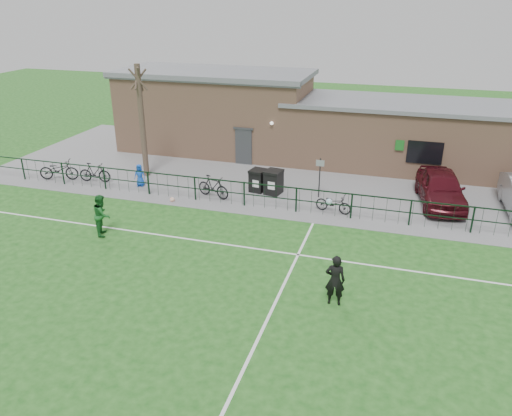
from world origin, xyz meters
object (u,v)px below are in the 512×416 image
(bare_tree, at_px, (142,122))
(outfield_player, at_px, (102,215))
(bicycle_e, at_px, (333,203))
(wheelie_bin_left, at_px, (258,181))
(wheelie_bin_right, at_px, (274,183))
(sign_post, at_px, (319,178))
(ball_ground, at_px, (172,200))
(bicycle_a, at_px, (59,170))
(bicycle_b, at_px, (95,172))
(car_maroon, at_px, (441,188))
(bicycle_d, at_px, (213,187))
(spectator_child, at_px, (140,175))

(bare_tree, relative_size, outfield_player, 3.44)
(bicycle_e, bearing_deg, bare_tree, 90.32)
(wheelie_bin_left, distance_m, outfield_player, 8.11)
(bicycle_e, bearing_deg, wheelie_bin_right, 76.79)
(bare_tree, relative_size, wheelie_bin_right, 5.32)
(sign_post, distance_m, ball_ground, 7.20)
(bicycle_a, distance_m, bicycle_b, 2.07)
(wheelie_bin_right, height_order, car_maroon, car_maroon)
(outfield_player, height_order, ball_ground, outfield_player)
(car_maroon, height_order, bicycle_a, car_maroon)
(bicycle_a, bearing_deg, bicycle_d, -105.84)
(wheelie_bin_left, xyz_separation_m, ball_ground, (-3.55, -2.56, -0.43))
(bicycle_a, bearing_deg, wheelie_bin_left, -98.09)
(bicycle_a, bearing_deg, ball_ground, -114.47)
(bicycle_d, bearing_deg, wheelie_bin_left, -34.64)
(car_maroon, height_order, bicycle_d, car_maroon)
(bicycle_d, distance_m, bicycle_e, 5.92)
(car_maroon, xyz_separation_m, bicycle_a, (-19.46, -2.41, -0.26))
(wheelie_bin_left, height_order, car_maroon, car_maroon)
(sign_post, bearing_deg, bicycle_d, -162.90)
(car_maroon, bearing_deg, bare_tree, 173.77)
(bare_tree, bearing_deg, spectator_child, -72.58)
(wheelie_bin_right, xyz_separation_m, bicycle_b, (-9.51, -1.14, -0.04))
(spectator_child, bearing_deg, sign_post, -3.30)
(ball_ground, bearing_deg, bicycle_a, 171.58)
(wheelie_bin_left, height_order, wheelie_bin_right, wheelie_bin_right)
(bare_tree, bearing_deg, wheelie_bin_left, -4.18)
(bicycle_b, xyz_separation_m, ball_ground, (5.12, -1.31, -0.43))
(wheelie_bin_right, bearing_deg, bare_tree, -174.74)
(bicycle_b, bearing_deg, ball_ground, -112.18)
(bicycle_b, relative_size, spectator_child, 1.49)
(bicycle_e, distance_m, ball_ground, 7.69)
(bicycle_b, relative_size, bicycle_e, 1.03)
(sign_post, relative_size, car_maroon, 0.42)
(bicycle_b, relative_size, outfield_player, 1.00)
(bare_tree, height_order, bicycle_b, bare_tree)
(sign_post, xyz_separation_m, bicycle_e, (0.97, -1.64, -0.56))
(wheelie_bin_right, xyz_separation_m, outfield_player, (-5.56, -6.48, 0.29))
(bicycle_d, distance_m, outfield_player, 5.89)
(bicycle_d, relative_size, outfield_player, 1.05)
(spectator_child, bearing_deg, wheelie_bin_right, -2.37)
(car_maroon, relative_size, bicycle_a, 2.26)
(sign_post, distance_m, bicycle_b, 11.85)
(wheelie_bin_left, relative_size, bicycle_b, 0.60)
(wheelie_bin_right, distance_m, spectator_child, 6.99)
(spectator_child, bearing_deg, bicycle_e, -13.20)
(wheelie_bin_right, xyz_separation_m, bicycle_e, (3.23, -1.47, -0.12))
(wheelie_bin_right, distance_m, bicycle_e, 3.55)
(wheelie_bin_right, relative_size, bicycle_b, 0.65)
(outfield_player, bearing_deg, bicycle_d, -53.23)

